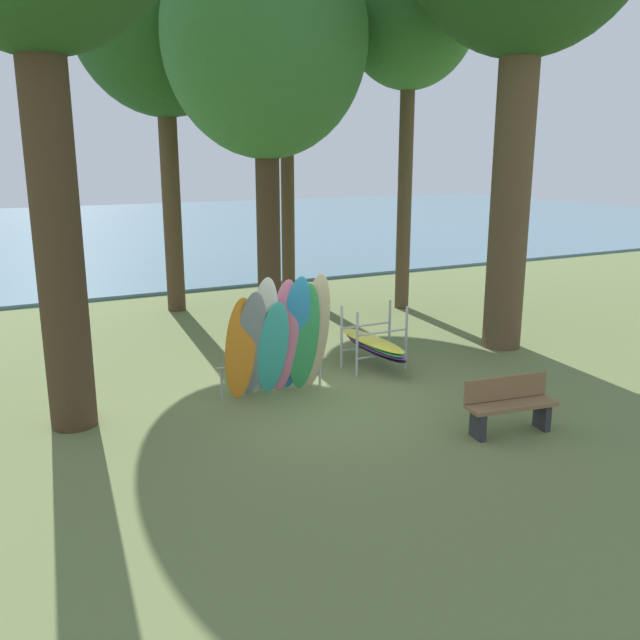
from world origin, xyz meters
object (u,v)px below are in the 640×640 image
at_px(tree_mid_behind, 410,10).
at_px(tree_far_left_back, 161,6).
at_px(board_storage_rack, 374,344).
at_px(park_bench, 509,404).
at_px(tree_far_right_back, 286,44).
at_px(tree_deep_back, 265,40).
at_px(leaning_board_pile, 279,341).

height_order(tree_mid_behind, tree_far_left_back, tree_far_left_back).
relative_size(tree_mid_behind, board_storage_rack, 4.49).
bearing_deg(tree_far_left_back, park_bench, -77.69).
bearing_deg(board_storage_rack, tree_far_right_back, 78.01).
distance_m(tree_deep_back, park_bench, 9.66).
relative_size(tree_far_left_back, leaning_board_pile, 4.60).
bearing_deg(leaning_board_pile, tree_far_right_back, 64.61).
relative_size(tree_far_left_back, board_storage_rack, 4.82).
relative_size(tree_far_left_back, park_bench, 7.10).
relative_size(leaning_board_pile, board_storage_rack, 1.05).
bearing_deg(tree_far_left_back, tree_mid_behind, -24.24).
xyz_separation_m(board_storage_rack, park_bench, (0.18, -3.59, -0.04)).
height_order(tree_far_left_back, tree_far_right_back, tree_far_left_back).
xyz_separation_m(tree_far_left_back, tree_deep_back, (1.52, -2.84, -1.03)).
bearing_deg(leaning_board_pile, board_storage_rack, 16.81).
relative_size(tree_far_right_back, board_storage_rack, 4.55).
height_order(tree_mid_behind, tree_far_right_back, tree_far_right_back).
xyz_separation_m(tree_far_right_back, board_storage_rack, (-1.61, -7.57, -6.54)).
xyz_separation_m(tree_far_right_back, leaning_board_pile, (-3.93, -8.27, -6.01)).
xyz_separation_m(tree_far_left_back, tree_far_right_back, (3.68, 0.84, -0.51)).
bearing_deg(park_bench, tree_far_left_back, 102.31).
distance_m(tree_far_left_back, tree_far_right_back, 3.81).
xyz_separation_m(leaning_board_pile, board_storage_rack, (2.32, 0.70, -0.54)).
xyz_separation_m(tree_mid_behind, tree_far_left_back, (-5.54, 2.49, 0.04)).
bearing_deg(park_bench, tree_mid_behind, 67.20).
distance_m(tree_mid_behind, leaning_board_pile, 9.99).
bearing_deg(tree_far_left_back, tree_far_right_back, 12.86).
relative_size(tree_far_right_back, leaning_board_pile, 4.34).
height_order(leaning_board_pile, park_bench, leaning_board_pile).
distance_m(tree_mid_behind, tree_far_right_back, 3.85).
height_order(tree_mid_behind, leaning_board_pile, tree_mid_behind).
relative_size(board_storage_rack, park_bench, 1.47).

